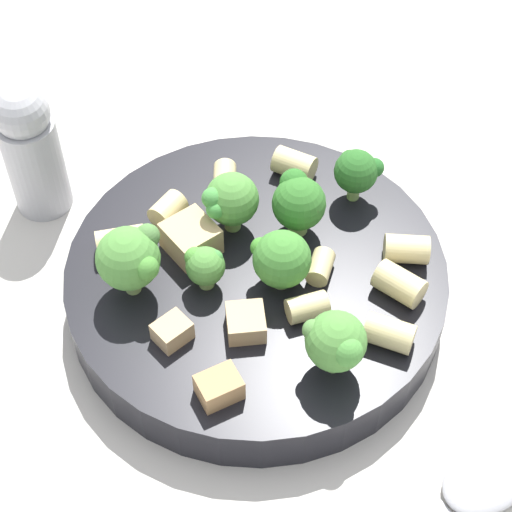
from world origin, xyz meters
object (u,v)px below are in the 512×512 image
at_px(chicken_chunk_2, 191,238).
at_px(rigatoni_2, 168,210).
at_px(broccoli_floret_5, 299,202).
at_px(broccoli_floret_3, 228,201).
at_px(rigatoni_3, 121,242).
at_px(chicken_chunk_0, 246,322).
at_px(rigatoni_0, 294,164).
at_px(rigatoni_6, 406,249).
at_px(pepper_shaker, 31,149).
at_px(broccoli_floret_6, 130,258).
at_px(rigatoni_8, 307,307).
at_px(rigatoni_5, 225,183).
at_px(rigatoni_1, 321,267).
at_px(rigatoni_7, 399,284).
at_px(broccoli_floret_0, 357,171).
at_px(chicken_chunk_3, 172,331).
at_px(broccoli_floret_1, 281,258).
at_px(chicken_chunk_1, 219,387).
at_px(broccoli_floret_2, 336,342).
at_px(pasta_bowl, 256,280).
at_px(broccoli_floret_4, 204,265).
at_px(spoon, 456,501).
at_px(rigatoni_4, 389,333).

bearing_deg(chicken_chunk_2, rigatoni_2, -81.90).
bearing_deg(rigatoni_2, broccoli_floret_5, 149.78).
relative_size(broccoli_floret_3, rigatoni_3, 1.42).
bearing_deg(chicken_chunk_0, rigatoni_0, -128.08).
xyz_separation_m(rigatoni_6, pepper_shaker, (0.18, -0.16, 0.01)).
height_order(broccoli_floret_6, rigatoni_8, broccoli_floret_6).
bearing_deg(chicken_chunk_2, rigatoni_5, -135.44).
bearing_deg(rigatoni_8, rigatoni_1, -130.69).
height_order(broccoli_floret_3, rigatoni_7, broccoli_floret_3).
bearing_deg(broccoli_floret_0, rigatoni_8, 46.16).
bearing_deg(pepper_shaker, rigatoni_2, 129.91).
bearing_deg(pepper_shaker, rigatoni_7, 131.59).
height_order(rigatoni_0, rigatoni_7, same).
height_order(broccoli_floret_5, rigatoni_0, broccoli_floret_5).
distance_m(rigatoni_3, chicken_chunk_0, 0.09).
height_order(chicken_chunk_0, chicken_chunk_3, same).
height_order(broccoli_floret_1, rigatoni_8, broccoli_floret_1).
bearing_deg(chicken_chunk_3, broccoli_floret_1, -170.92).
relative_size(broccoli_floret_0, broccoli_floret_6, 0.79).
distance_m(rigatoni_1, rigatoni_2, 0.10).
xyz_separation_m(broccoli_floret_1, rigatoni_1, (-0.02, 0.00, -0.01)).
distance_m(rigatoni_3, chicken_chunk_1, 0.11).
relative_size(chicken_chunk_0, chicken_chunk_1, 0.99).
xyz_separation_m(broccoli_floret_6, chicken_chunk_2, (-0.04, -0.01, -0.02)).
height_order(rigatoni_1, rigatoni_5, rigatoni_5).
height_order(broccoli_floret_2, broccoli_floret_5, broccoli_floret_2).
distance_m(pasta_bowl, rigatoni_0, 0.08).
xyz_separation_m(broccoli_floret_0, broccoli_floret_4, (0.11, 0.03, -0.01)).
bearing_deg(chicken_chunk_1, broccoli_floret_1, -138.16).
height_order(rigatoni_7, pepper_shaker, pepper_shaker).
relative_size(broccoli_floret_0, rigatoni_1, 1.78).
relative_size(rigatoni_5, spoon, 0.17).
bearing_deg(rigatoni_2, rigatoni_7, 132.72).
bearing_deg(spoon, rigatoni_1, -87.02).
height_order(broccoli_floret_0, broccoli_floret_2, broccoli_floret_2).
xyz_separation_m(broccoli_floret_2, rigatoni_7, (-0.06, -0.03, -0.02)).
distance_m(pasta_bowl, broccoli_floret_3, 0.05).
relative_size(rigatoni_2, chicken_chunk_1, 0.93).
relative_size(broccoli_floret_4, rigatoni_1, 1.38).
xyz_separation_m(pasta_bowl, rigatoni_3, (0.07, -0.04, 0.02)).
height_order(rigatoni_3, rigatoni_8, rigatoni_3).
distance_m(rigatoni_5, rigatoni_6, 0.12).
height_order(broccoli_floret_2, broccoli_floret_3, same).
relative_size(rigatoni_1, rigatoni_4, 0.77).
xyz_separation_m(chicken_chunk_0, spoon, (-0.06, 0.12, -0.03)).
xyz_separation_m(rigatoni_3, pepper_shaker, (0.03, -0.09, 0.01)).
relative_size(broccoli_floret_3, rigatoni_6, 1.57).
relative_size(rigatoni_0, rigatoni_2, 1.25).
xyz_separation_m(rigatoni_0, chicken_chunk_0, (0.08, 0.10, -0.00)).
height_order(rigatoni_1, rigatoni_8, rigatoni_8).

